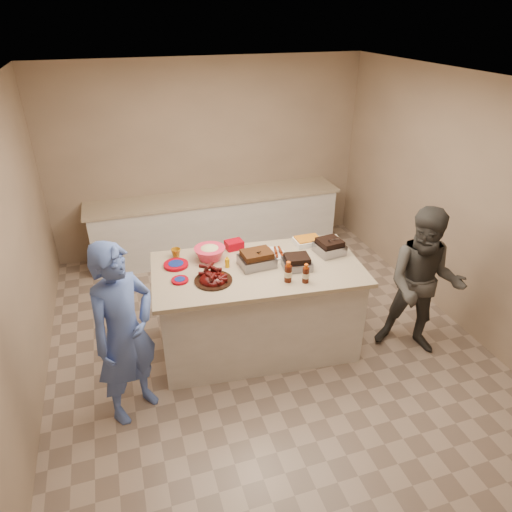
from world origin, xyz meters
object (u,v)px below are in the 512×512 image
object	(u,v)px
rib_platter	(213,281)
roasting_pan	(329,253)
bbq_bottle_a	(288,281)
guest_blue	(137,407)
coleslaw_bowl	(210,259)
guest_gray	(410,346)
island	(257,345)
plastic_cup	(176,257)
mustard_bottle	(227,267)
bbq_bottle_b	(305,282)

from	to	relation	value
rib_platter	roasting_pan	size ratio (longest dim) A/B	1.35
bbq_bottle_a	guest_blue	xyz separation A→B (m)	(-1.52, -0.17, -0.98)
coleslaw_bowl	guest_gray	distance (m)	2.37
island	bbq_bottle_a	xyz separation A→B (m)	(0.19, -0.34, 0.98)
roasting_pan	plastic_cup	distance (m)	1.59
guest_blue	guest_gray	bearing A→B (deg)	-36.04
bbq_bottle_a	roasting_pan	bearing A→B (deg)	32.55
mustard_bottle	guest_blue	distance (m)	1.56
island	rib_platter	bearing A→B (deg)	-159.86
rib_platter	bbq_bottle_b	bearing A→B (deg)	-18.69
bbq_bottle_a	bbq_bottle_b	world-z (taller)	bbq_bottle_a
rib_platter	plastic_cup	bearing A→B (deg)	114.01
guest_gray	rib_platter	bearing A→B (deg)	-156.38
island	coleslaw_bowl	bearing A→B (deg)	148.87
rib_platter	guest_blue	distance (m)	1.36
island	mustard_bottle	bearing A→B (deg)	167.21
island	guest_blue	size ratio (longest dim) A/B	1.22
rib_platter	guest_gray	xyz separation A→B (m)	(2.06, -0.41, -0.98)
rib_platter	guest_gray	size ratio (longest dim) A/B	0.22
coleslaw_bowl	mustard_bottle	size ratio (longest dim) A/B	2.56
bbq_bottle_a	mustard_bottle	xyz separation A→B (m)	(-0.47, 0.43, 0.00)
guest_gray	bbq_bottle_b	bearing A→B (deg)	-151.28
roasting_pan	plastic_cup	xyz separation A→B (m)	(-1.54, 0.40, 0.00)
guest_blue	bbq_bottle_b	bearing A→B (deg)	-31.86
rib_platter	roasting_pan	xyz separation A→B (m)	(1.28, 0.18, 0.00)
coleslaw_bowl	guest_gray	xyz separation A→B (m)	(1.99, -0.84, -0.98)
mustard_bottle	guest_gray	distance (m)	2.20
coleslaw_bowl	bbq_bottle_a	xyz separation A→B (m)	(0.60, -0.64, 0.00)
bbq_bottle_b	mustard_bottle	world-z (taller)	bbq_bottle_b
island	bbq_bottle_a	bearing A→B (deg)	-55.32
rib_platter	guest_blue	size ratio (longest dim) A/B	0.21
bbq_bottle_b	guest_gray	world-z (taller)	bbq_bottle_b
bbq_bottle_a	guest_blue	world-z (taller)	bbq_bottle_a
bbq_bottle_a	bbq_bottle_b	xyz separation A→B (m)	(0.15, -0.06, -0.00)
plastic_cup	rib_platter	bearing A→B (deg)	-65.99
island	mustard_bottle	world-z (taller)	mustard_bottle
rib_platter	plastic_cup	size ratio (longest dim) A/B	3.60
coleslaw_bowl	bbq_bottle_a	size ratio (longest dim) A/B	1.53
roasting_pan	bbq_bottle_b	bearing A→B (deg)	-142.46
roasting_pan	bbq_bottle_a	distance (m)	0.73
rib_platter	roasting_pan	world-z (taller)	rib_platter
plastic_cup	island	bearing A→B (deg)	-31.74
mustard_bottle	bbq_bottle_b	bearing A→B (deg)	-38.35
rib_platter	coleslaw_bowl	size ratio (longest dim) A/B	1.13
rib_platter	mustard_bottle	xyz separation A→B (m)	(0.19, 0.22, 0.00)
island	bbq_bottle_b	size ratio (longest dim) A/B	10.80
roasting_pan	plastic_cup	world-z (taller)	roasting_pan
plastic_cup	guest_gray	world-z (taller)	plastic_cup
island	bbq_bottle_b	bearing A→B (deg)	-44.20
coleslaw_bowl	guest_gray	world-z (taller)	coleslaw_bowl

